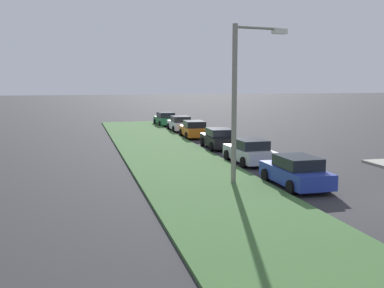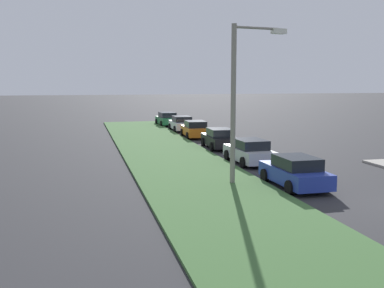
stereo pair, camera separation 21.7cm
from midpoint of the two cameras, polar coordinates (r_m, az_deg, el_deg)
name	(u,v)px [view 1 (the left image)]	position (r m, az deg, el deg)	size (l,w,h in m)	color
grass_median	(186,169)	(25.31, -1.01, -3.19)	(60.00, 6.00, 0.12)	#3D6633
parked_car_blue	(296,172)	(21.85, 12.53, -3.40)	(4.32, 2.06, 1.47)	#23389E
parked_car_silver	(249,151)	(27.60, 6.93, -0.93)	(4.36, 2.13, 1.47)	#B2B5BA
parked_car_black	(219,139)	(33.56, 3.18, 0.68)	(4.35, 2.12, 1.47)	black
parked_car_orange	(194,129)	(39.88, 0.09, 1.83)	(4.37, 2.16, 1.47)	orange
parked_car_white	(180,124)	(45.25, -1.63, 2.55)	(4.32, 2.06, 1.47)	silver
parked_car_green	(165,119)	(50.76, -3.46, 3.12)	(4.37, 2.15, 1.47)	#1E6B38
streetlight	(241,92)	(21.63, 5.84, 6.44)	(0.75, 2.86, 7.50)	gray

